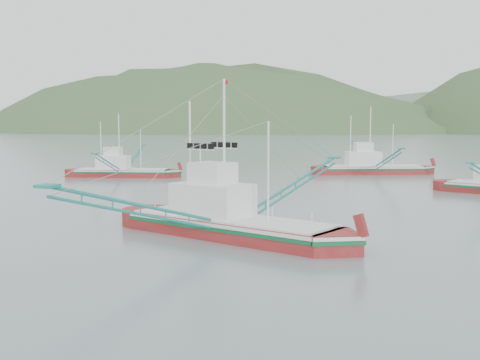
% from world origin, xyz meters
% --- Properties ---
extents(ground, '(1200.00, 1200.00, 0.00)m').
position_xyz_m(ground, '(0.00, 0.00, 0.00)').
color(ground, slate).
rests_on(ground, ground).
extents(main_boat, '(15.37, 26.39, 10.89)m').
position_xyz_m(main_boat, '(1.20, 1.27, 2.05)').
color(main_boat, maroon).
rests_on(main_boat, ground).
extents(bg_boat_left, '(12.81, 21.82, 9.09)m').
position_xyz_m(bg_boat_left, '(-28.78, 33.47, 1.76)').
color(bg_boat_left, maroon).
rests_on(bg_boat_left, ground).
extents(bg_boat_far, '(14.64, 23.65, 10.15)m').
position_xyz_m(bg_boat_far, '(1.04, 50.90, 2.08)').
color(bg_boat_far, maroon).
rests_on(bg_boat_far, ground).
extents(headland_left, '(448.00, 308.00, 210.00)m').
position_xyz_m(headland_left, '(-180.00, 360.00, 0.00)').
color(headland_left, '#37542B').
rests_on(headland_left, ground).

